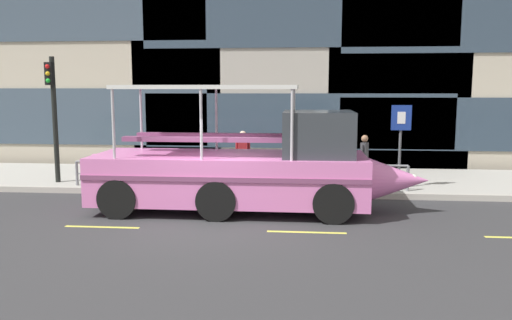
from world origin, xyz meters
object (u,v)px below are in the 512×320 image
traffic_light_pole (53,107)px  pedestrian_near_bow (364,155)px  parking_sign (401,132)px  pedestrian_mid_left (243,151)px  duck_tour_boat (250,169)px

traffic_light_pole → pedestrian_near_bow: 10.15m
traffic_light_pole → pedestrian_near_bow: size_ratio=2.56×
parking_sign → pedestrian_near_bow: 1.40m
parking_sign → pedestrian_mid_left: 5.05m
duck_tour_boat → pedestrian_near_bow: 4.65m
duck_tour_boat → pedestrian_mid_left: 3.41m
parking_sign → duck_tour_boat: 5.15m
traffic_light_pole → pedestrian_near_bow: traffic_light_pole is taller
pedestrian_mid_left → duck_tour_boat: bearing=-80.2°
traffic_light_pole → parking_sign: traffic_light_pole is taller
parking_sign → duck_tour_boat: bearing=-149.0°
duck_tour_boat → pedestrian_mid_left: size_ratio=5.29×
traffic_light_pole → pedestrian_mid_left: 6.30m
traffic_light_pole → duck_tour_boat: (6.67, -2.63, -1.53)m
parking_sign → traffic_light_pole: bearing=180.0°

